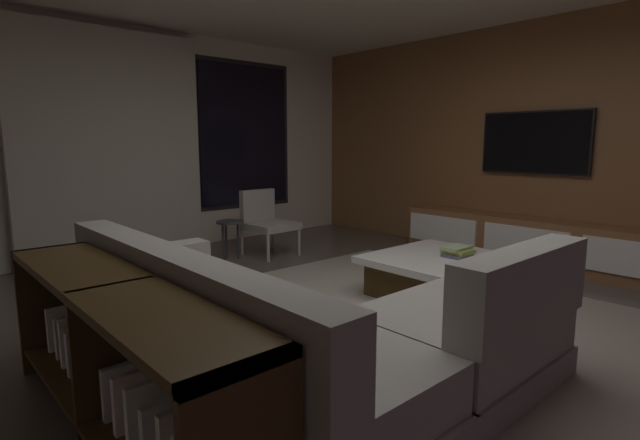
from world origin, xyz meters
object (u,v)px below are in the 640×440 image
at_px(side_stool, 230,228).
at_px(mounted_tv, 534,143).
at_px(media_console, 538,243).
at_px(book_stack_on_coffee_table, 457,251).
at_px(accent_chair_near_window, 266,219).
at_px(sectional_couch, 295,335).
at_px(console_table_behind_couch, 117,355).
at_px(coffee_table, 445,276).

xyz_separation_m(side_stool, mounted_tv, (2.55, -2.31, 0.98)).
distance_m(media_console, mounted_tv, 1.13).
relative_size(book_stack_on_coffee_table, accent_chair_near_window, 0.35).
height_order(side_stool, mounted_tv, mounted_tv).
height_order(accent_chair_near_window, side_stool, accent_chair_near_window).
bearing_deg(sectional_couch, console_table_behind_couch, 171.91).
bearing_deg(accent_chair_near_window, sectional_couch, -122.90).
xyz_separation_m(book_stack_on_coffee_table, accent_chair_near_window, (-0.28, 2.48, 0.03)).
bearing_deg(console_table_behind_couch, accent_chair_near_window, 44.28).
distance_m(sectional_couch, book_stack_on_coffee_table, 2.09).
bearing_deg(sectional_couch, mounted_tv, 7.04).
bearing_deg(mounted_tv, console_table_behind_couch, -175.85).
xyz_separation_m(coffee_table, mounted_tv, (1.89, 0.14, 1.16)).
height_order(sectional_couch, side_stool, sectional_couch).
bearing_deg(sectional_couch, media_console, 4.32).
bearing_deg(book_stack_on_coffee_table, sectional_couch, -172.23).
distance_m(coffee_table, book_stack_on_coffee_table, 0.25).
xyz_separation_m(book_stack_on_coffee_table, console_table_behind_couch, (-2.98, -0.15, 0.00)).
height_order(coffee_table, side_stool, side_stool).
distance_m(sectional_couch, coffee_table, 1.99).
bearing_deg(coffee_table, console_table_behind_couch, -175.97).
relative_size(sectional_couch, accent_chair_near_window, 3.21).
bearing_deg(sectional_couch, coffee_table, 9.61).
bearing_deg(mounted_tv, media_console, -132.38).
bearing_deg(side_stool, console_table_behind_couch, -129.78).
distance_m(book_stack_on_coffee_table, accent_chair_near_window, 2.50).
xyz_separation_m(coffee_table, side_stool, (-0.66, 2.45, 0.19)).
height_order(book_stack_on_coffee_table, console_table_behind_couch, console_table_behind_couch).
xyz_separation_m(sectional_couch, book_stack_on_coffee_table, (2.07, 0.28, 0.12)).
relative_size(side_stool, media_console, 0.15).
xyz_separation_m(sectional_couch, coffee_table, (1.96, 0.33, -0.10)).
distance_m(coffee_table, accent_chair_near_window, 2.45).
distance_m(side_stool, media_console, 3.45).
height_order(coffee_table, console_table_behind_couch, console_table_behind_couch).
height_order(coffee_table, media_console, media_console).
bearing_deg(mounted_tv, coffee_table, -175.67).
bearing_deg(book_stack_on_coffee_table, console_table_behind_couch, -177.08).
height_order(sectional_couch, media_console, sectional_couch).
relative_size(coffee_table, book_stack_on_coffee_table, 4.24).
xyz_separation_m(sectional_couch, console_table_behind_couch, (-0.91, 0.13, 0.12)).
distance_m(sectional_couch, accent_chair_near_window, 3.29).
xyz_separation_m(sectional_couch, accent_chair_near_window, (1.79, 2.76, 0.14)).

